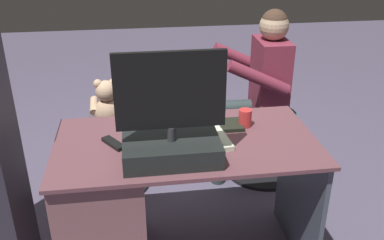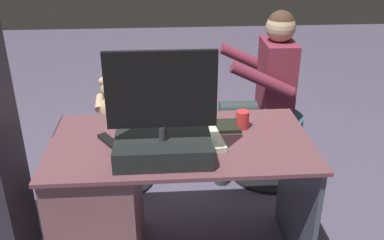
# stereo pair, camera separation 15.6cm
# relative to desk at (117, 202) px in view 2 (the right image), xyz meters

# --- Properties ---
(ground_plane) EXTENTS (10.00, 10.00, 0.00)m
(ground_plane) POSITION_rel_desk_xyz_m (-0.33, -0.42, -0.38)
(ground_plane) COLOR #585068
(desk) EXTENTS (1.27, 0.67, 0.73)m
(desk) POSITION_rel_desk_xyz_m (0.00, 0.00, 0.00)
(desk) COLOR brown
(desk) RESTS_ON ground_plane
(monitor) EXTENTS (0.47, 0.26, 0.50)m
(monitor) POSITION_rel_desk_xyz_m (-0.25, 0.16, 0.47)
(monitor) COLOR black
(monitor) RESTS_ON desk
(keyboard) EXTENTS (0.42, 0.14, 0.02)m
(keyboard) POSITION_rel_desk_xyz_m (-0.43, -0.12, 0.35)
(keyboard) COLOR black
(keyboard) RESTS_ON desk
(computer_mouse) EXTENTS (0.06, 0.10, 0.04)m
(computer_mouse) POSITION_rel_desk_xyz_m (-0.12, -0.15, 0.36)
(computer_mouse) COLOR #2B1F32
(computer_mouse) RESTS_ON desk
(cup) EXTENTS (0.07, 0.07, 0.09)m
(cup) POSITION_rel_desk_xyz_m (-0.65, -0.12, 0.39)
(cup) COLOR red
(cup) RESTS_ON desk
(tv_remote) EXTENTS (0.12, 0.15, 0.02)m
(tv_remote) POSITION_rel_desk_xyz_m (0.01, -0.01, 0.35)
(tv_remote) COLOR black
(tv_remote) RESTS_ON desk
(notebook_binder) EXTENTS (0.25, 0.32, 0.02)m
(notebook_binder) POSITION_rel_desk_xyz_m (-0.42, -0.01, 0.36)
(notebook_binder) COLOR beige
(notebook_binder) RESTS_ON desk
(office_chair_teddy) EXTENTS (0.49, 0.49, 0.47)m
(office_chair_teddy) POSITION_rel_desk_xyz_m (0.08, -0.78, -0.10)
(office_chair_teddy) COLOR black
(office_chair_teddy) RESTS_ON ground_plane
(teddy_bear) EXTENTS (0.23, 0.23, 0.32)m
(teddy_bear) POSITION_rel_desk_xyz_m (0.08, -0.79, 0.22)
(teddy_bear) COLOR #D7AD89
(teddy_bear) RESTS_ON office_chair_teddy
(visitor_chair) EXTENTS (0.55, 0.55, 0.47)m
(visitor_chair) POSITION_rel_desk_xyz_m (-1.01, -0.81, -0.13)
(visitor_chair) COLOR black
(visitor_chair) RESTS_ON ground_plane
(person) EXTENTS (0.51, 0.48, 1.19)m
(person) POSITION_rel_desk_xyz_m (-0.92, -0.80, 0.32)
(person) COLOR maroon
(person) RESTS_ON ground_plane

